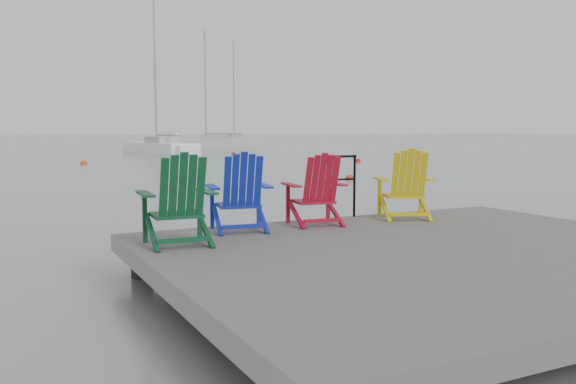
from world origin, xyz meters
name	(u,v)px	position (x,y,z in m)	size (l,w,h in m)	color
ground	(441,294)	(0.00, 0.00, 0.00)	(400.00, 400.00, 0.00)	slate
dock	(442,262)	(0.00, 0.00, 0.35)	(6.00, 5.00, 1.40)	#2F2C2A
handrail	(342,180)	(0.25, 2.45, 1.04)	(0.48, 0.04, 0.90)	black
chair_green	(179,200)	(-2.47, 1.41, 1.00)	(0.83, 0.78, 1.00)	#0B3F1F
chair_blue	(240,192)	(-1.52, 1.97, 0.99)	(0.87, 0.82, 0.97)	#0E1F99
chair_red	(316,190)	(-0.43, 1.98, 0.97)	(0.82, 0.77, 0.94)	maroon
chair_yellow	(406,184)	(0.98, 1.90, 0.99)	(0.95, 0.91, 0.98)	#CAB60B
sailboat_near	(159,149)	(7.17, 38.48, 0.36)	(3.63, 8.63, 11.57)	white
sailboat_mid	(234,143)	(18.75, 53.06, 0.36)	(5.29, 8.08, 11.06)	#BCBCC0
sailboat_far	(211,144)	(14.81, 49.01, 0.36)	(7.83, 6.06, 11.08)	silver
buoy_a	(350,179)	(7.26, 13.20, 0.00)	(0.35, 0.35, 0.35)	red
buoy_b	(84,164)	(0.28, 27.21, 0.00)	(0.39, 0.39, 0.39)	red
buoy_c	(357,162)	(13.84, 22.74, 0.00)	(0.36, 0.36, 0.36)	red
buoy_d	(234,155)	(11.45, 34.74, 0.00)	(0.38, 0.38, 0.38)	red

